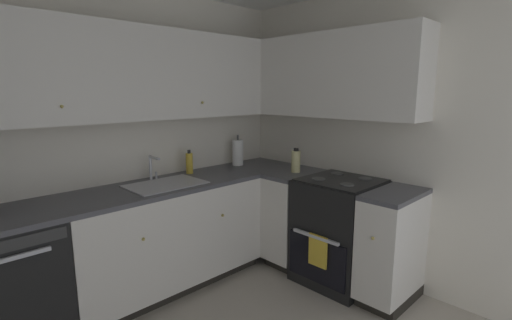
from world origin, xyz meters
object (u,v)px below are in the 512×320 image
object	(u,v)px
oven_range	(340,230)
oil_bottle	(296,161)
dishwasher	(8,287)
paper_towel_roll	(238,152)
soap_bottle	(189,163)

from	to	relation	value
oven_range	oil_bottle	xyz separation A→B (m)	(-0.02, 0.48, 0.54)
dishwasher	oil_bottle	size ratio (longest dim) A/B	3.83
paper_towel_roll	oil_bottle	distance (m)	0.64
dishwasher	soap_bottle	xyz separation A→B (m)	(1.49, 0.18, 0.56)
oven_range	oil_bottle	distance (m)	0.72
oven_range	soap_bottle	world-z (taller)	soap_bottle
soap_bottle	paper_towel_roll	bearing A→B (deg)	-2.01
dishwasher	soap_bottle	distance (m)	1.60
soap_bottle	oil_bottle	xyz separation A→B (m)	(0.73, -0.64, 0.01)
paper_towel_roll	oven_range	bearing A→B (deg)	-80.82
paper_towel_roll	oil_bottle	size ratio (longest dim) A/B	1.41
oven_range	paper_towel_roll	world-z (taller)	paper_towel_roll
dishwasher	soap_bottle	size ratio (longest dim) A/B	3.96
oven_range	paper_towel_roll	bearing A→B (deg)	99.18
dishwasher	oil_bottle	world-z (taller)	oil_bottle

